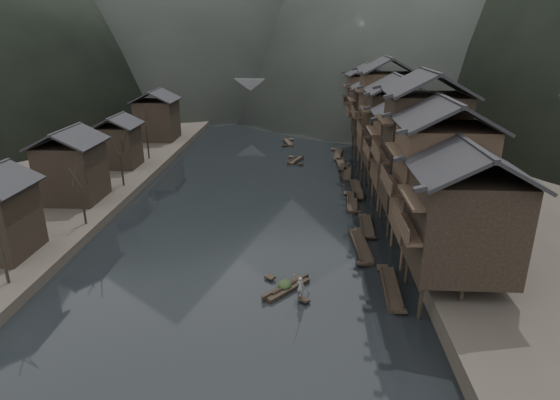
{
  "coord_description": "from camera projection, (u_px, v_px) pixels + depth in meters",
  "views": [
    {
      "loc": [
        5.86,
        -39.45,
        19.35
      ],
      "look_at": [
        3.28,
        6.8,
        2.5
      ],
      "focal_mm": 30.0,
      "sensor_mm": 36.0,
      "label": 1
    }
  ],
  "objects": [
    {
      "name": "left_houses",
      "position": [
        107.0,
        140.0,
        61.95
      ],
      "size": [
        8.1,
        53.2,
        8.73
      ],
      "color": "black",
      "rests_on": "left_bank"
    },
    {
      "name": "stone_bridge",
      "position": [
        282.0,
        95.0,
        109.75
      ],
      "size": [
        40.0,
        6.0,
        9.0
      ],
      "color": "#4C4C4F",
      "rests_on": "ground"
    },
    {
      "name": "water",
      "position": [
        241.0,
        249.0,
        43.94
      ],
      "size": [
        300.0,
        300.0,
        0.0
      ],
      "primitive_type": "plane",
      "color": "black",
      "rests_on": "ground"
    },
    {
      "name": "midriver_boats",
      "position": [
        277.0,
        139.0,
        87.82
      ],
      "size": [
        11.61,
        35.94,
        0.45
      ],
      "color": "black",
      "rests_on": "water"
    },
    {
      "name": "left_bank",
      "position": [
        76.0,
        142.0,
        83.1
      ],
      "size": [
        40.0,
        200.0,
        1.2
      ],
      "primitive_type": "cube",
      "color": "#2D2823",
      "rests_on": "ground"
    },
    {
      "name": "cargo_heap",
      "position": [
        285.0,
        281.0,
        36.85
      ],
      "size": [
        1.08,
        1.42,
        0.65
      ],
      "primitive_type": "ellipsoid",
      "color": "black",
      "rests_on": "hero_sampan"
    },
    {
      "name": "right_bank",
      "position": [
        477.0,
        146.0,
        79.33
      ],
      "size": [
        40.0,
        200.0,
        1.8
      ],
      "primitive_type": "cube",
      "color": "#2D2823",
      "rests_on": "ground"
    },
    {
      "name": "boatman",
      "position": [
        300.0,
        285.0,
        35.21
      ],
      "size": [
        0.77,
        0.69,
        1.76
      ],
      "primitive_type": "imported",
      "rotation": [
        0.0,
        0.0,
        2.61
      ],
      "color": "slate",
      "rests_on": "hero_sampan"
    },
    {
      "name": "bamboo_pole",
      "position": [
        304.0,
        254.0,
        34.33
      ],
      "size": [
        1.33,
        2.78,
        3.34
      ],
      "primitive_type": "cylinder",
      "rotation": [
        0.74,
        0.0,
        -0.43
      ],
      "color": "#8C7A51",
      "rests_on": "boatman"
    },
    {
      "name": "moored_sampans",
      "position": [
        353.0,
        195.0,
        57.54
      ],
      "size": [
        3.37,
        50.1,
        0.47
      ],
      "color": "black",
      "rests_on": "water"
    },
    {
      "name": "bare_trees",
      "position": [
        104.0,
        154.0,
        53.18
      ],
      "size": [
        3.57,
        40.93,
        7.14
      ],
      "color": "black",
      "rests_on": "left_bank"
    },
    {
      "name": "hero_sampan",
      "position": [
        286.0,
        288.0,
        36.87
      ],
      "size": [
        3.83,
        4.28,
        0.43
      ],
      "color": "black",
      "rests_on": "water"
    },
    {
      "name": "stilt_houses",
      "position": [
        398.0,
        120.0,
        57.98
      ],
      "size": [
        9.0,
        67.6,
        16.09
      ],
      "color": "black",
      "rests_on": "ground"
    }
  ]
}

